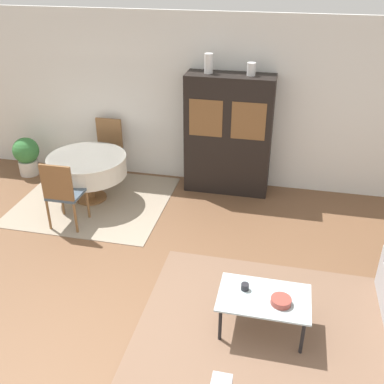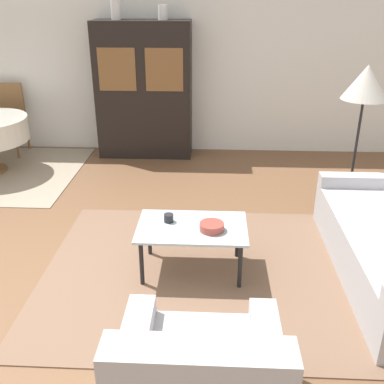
{
  "view_description": "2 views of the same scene",
  "coord_description": "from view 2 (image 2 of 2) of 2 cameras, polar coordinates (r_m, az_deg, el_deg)",
  "views": [
    {
      "loc": [
        1.21,
        -3.15,
        3.49
      ],
      "look_at": [
        0.2,
        1.4,
        0.95
      ],
      "focal_mm": 42.0,
      "sensor_mm": 36.0,
      "label": 1
    },
    {
      "loc": [
        1.34,
        -2.95,
        2.24
      ],
      "look_at": [
        1.17,
        0.34,
        0.75
      ],
      "focal_mm": 42.0,
      "sensor_mm": 36.0,
      "label": 2
    }
  ],
  "objects": [
    {
      "name": "floor_lamp",
      "position": [
        5.02,
        21.18,
        12.42
      ],
      "size": [
        0.47,
        0.47,
        1.56
      ],
      "color": "black",
      "rests_on": "ground_plane"
    },
    {
      "name": "area_rug",
      "position": [
        3.96,
        0.9,
        -10.06
      ],
      "size": [
        2.68,
        2.27,
        0.01
      ],
      "color": "brown",
      "rests_on": "ground_plane"
    },
    {
      "name": "wall_back",
      "position": [
        6.77,
        -8.91,
        16.51
      ],
      "size": [
        10.0,
        0.06,
        2.7
      ],
      "color": "white",
      "rests_on": "ground_plane"
    },
    {
      "name": "vase_tall",
      "position": [
        6.44,
        -9.69,
        22.03
      ],
      "size": [
        0.13,
        0.13,
        0.28
      ],
      "color": "white",
      "rests_on": "display_cabinet"
    },
    {
      "name": "dining_chair_far",
      "position": [
        7.18,
        -22.37,
        9.1
      ],
      "size": [
        0.44,
        0.44,
        1.0
      ],
      "rotation": [
        0.0,
        0.0,
        3.14
      ],
      "color": "brown",
      "rests_on": "dining_rug"
    },
    {
      "name": "vase_short",
      "position": [
        6.34,
        -3.73,
        21.81
      ],
      "size": [
        0.13,
        0.13,
        0.18
      ],
      "color": "white",
      "rests_on": "display_cabinet"
    },
    {
      "name": "ground_plane",
      "position": [
        3.94,
        -17.93,
        -11.73
      ],
      "size": [
        14.0,
        14.0,
        0.0
      ],
      "primitive_type": "plane",
      "color": "brown"
    },
    {
      "name": "bowl",
      "position": [
        3.69,
        2.53,
        -4.43
      ],
      "size": [
        0.2,
        0.2,
        0.06
      ],
      "color": "#9E4238",
      "rests_on": "coffee_table"
    },
    {
      "name": "coffee_table",
      "position": [
        3.78,
        0.0,
        -4.97
      ],
      "size": [
        0.92,
        0.59,
        0.43
      ],
      "color": "black",
      "rests_on": "area_rug"
    },
    {
      "name": "cup",
      "position": [
        3.82,
        -2.98,
        -3.32
      ],
      "size": [
        0.08,
        0.08,
        0.07
      ],
      "color": "#232328",
      "rests_on": "coffee_table"
    },
    {
      "name": "display_cabinet",
      "position": [
        6.51,
        -6.1,
        12.66
      ],
      "size": [
        1.32,
        0.47,
        1.87
      ],
      "color": "black",
      "rests_on": "ground_plane"
    }
  ]
}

